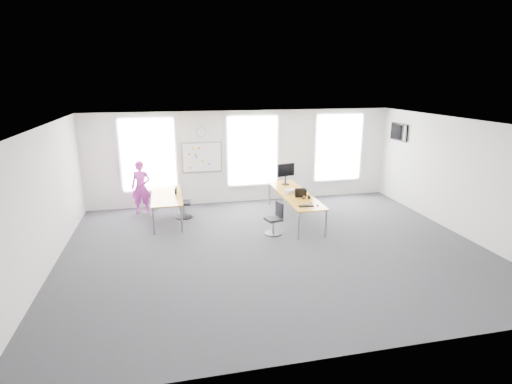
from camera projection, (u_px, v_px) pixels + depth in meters
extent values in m
plane|color=#2A2A2F|center=(275.00, 248.00, 9.68)|extent=(10.00, 10.00, 0.00)
plane|color=silver|center=(276.00, 124.00, 8.86)|extent=(10.00, 10.00, 0.00)
plane|color=silver|center=(243.00, 157.00, 13.03)|extent=(10.00, 0.00, 10.00)
plane|color=silver|center=(352.00, 264.00, 5.52)|extent=(10.00, 0.00, 10.00)
plane|color=silver|center=(42.00, 203.00, 8.23)|extent=(0.00, 10.00, 10.00)
plane|color=silver|center=(462.00, 178.00, 10.32)|extent=(0.00, 10.00, 10.00)
cube|color=silver|center=(148.00, 155.00, 12.32)|extent=(1.60, 0.06, 2.20)
cube|color=silver|center=(253.00, 151.00, 13.01)|extent=(1.60, 0.06, 2.20)
cube|color=silver|center=(338.00, 147.00, 13.63)|extent=(1.60, 0.06, 2.20)
cube|color=#C17D20|center=(295.00, 194.00, 11.51)|extent=(0.84, 3.16, 0.03)
cylinder|color=gray|center=(299.00, 226.00, 10.11)|extent=(0.05, 0.05, 0.74)
cylinder|color=gray|center=(326.00, 224.00, 10.26)|extent=(0.05, 0.05, 0.74)
cylinder|color=gray|center=(269.00, 193.00, 12.97)|extent=(0.05, 0.05, 0.74)
cylinder|color=gray|center=(291.00, 192.00, 13.12)|extent=(0.05, 0.05, 0.74)
cube|color=#C17D20|center=(167.00, 196.00, 11.34)|extent=(0.85, 2.11, 0.03)
cylinder|color=gray|center=(154.00, 221.00, 10.43)|extent=(0.05, 0.05, 0.74)
cylinder|color=gray|center=(182.00, 219.00, 10.58)|extent=(0.05, 0.05, 0.74)
cylinder|color=gray|center=(155.00, 200.00, 12.31)|extent=(0.05, 0.05, 0.74)
cylinder|color=gray|center=(179.00, 198.00, 12.46)|extent=(0.05, 0.05, 0.74)
cylinder|color=black|center=(273.00, 233.00, 10.57)|extent=(0.46, 0.46, 0.03)
cylinder|color=gray|center=(273.00, 226.00, 10.52)|extent=(0.05, 0.05, 0.37)
cube|color=black|center=(273.00, 219.00, 10.46)|extent=(0.47, 0.47, 0.06)
cube|color=black|center=(279.00, 209.00, 10.47)|extent=(0.13, 0.37, 0.39)
cylinder|color=black|center=(184.00, 217.00, 11.84)|extent=(0.50, 0.50, 0.03)
cylinder|color=gray|center=(184.00, 210.00, 11.78)|extent=(0.06, 0.06, 0.40)
cube|color=black|center=(183.00, 203.00, 11.72)|extent=(0.46, 0.46, 0.07)
cube|color=black|center=(176.00, 194.00, 11.62)|extent=(0.08, 0.41, 0.43)
imported|color=#CF34B4|center=(141.00, 187.00, 12.01)|extent=(0.66, 0.51, 1.62)
cube|color=white|center=(202.00, 157.00, 12.70)|extent=(1.20, 0.03, 0.90)
cylinder|color=gray|center=(201.00, 132.00, 12.49)|extent=(0.30, 0.04, 0.30)
cube|color=black|center=(399.00, 132.00, 12.90)|extent=(0.06, 0.90, 0.55)
cube|color=black|center=(306.00, 206.00, 10.36)|extent=(0.41, 0.18, 0.02)
ellipsoid|color=black|center=(318.00, 205.00, 10.37)|extent=(0.08, 0.11, 0.04)
cylinder|color=black|center=(311.00, 203.00, 10.62)|extent=(0.08, 0.08, 0.01)
cylinder|color=black|center=(304.00, 198.00, 10.95)|extent=(0.04, 0.10, 0.10)
cylinder|color=black|center=(309.00, 197.00, 10.98)|extent=(0.04, 0.10, 0.10)
cylinder|color=gold|center=(304.00, 198.00, 10.95)|extent=(0.01, 0.11, 0.11)
cube|color=black|center=(306.00, 196.00, 10.95)|extent=(0.18, 0.02, 0.02)
cube|color=black|center=(300.00, 193.00, 11.15)|extent=(0.31, 0.11, 0.25)
cube|color=#DC4316|center=(301.00, 194.00, 11.09)|extent=(0.30, 0.12, 0.23)
cube|color=black|center=(301.00, 193.00, 11.07)|extent=(0.31, 0.12, 0.24)
cube|color=beige|center=(290.00, 191.00, 11.54)|extent=(0.40, 0.35, 0.12)
cylinder|color=black|center=(285.00, 184.00, 12.52)|extent=(0.25, 0.25, 0.02)
cylinder|color=black|center=(285.00, 180.00, 12.48)|extent=(0.05, 0.05, 0.25)
cube|color=black|center=(286.00, 170.00, 12.37)|extent=(0.59, 0.19, 0.40)
cube|color=black|center=(286.00, 170.00, 12.35)|extent=(0.54, 0.14, 0.36)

